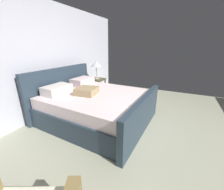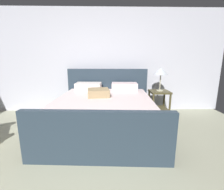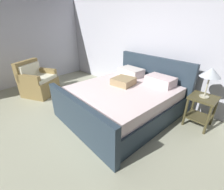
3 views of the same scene
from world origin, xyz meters
name	(u,v)px [view 3 (image 3 of 3)]	position (x,y,z in m)	size (l,w,h in m)	color
ground_plane	(50,147)	(0.00, 0.00, -0.01)	(6.26, 5.50, 0.02)	#A3A58A
wall_back	(152,46)	(0.00, 2.81, 1.26)	(6.38, 0.12, 2.52)	silver
bed	(124,100)	(0.20, 1.57, 0.34)	(2.04, 2.27, 1.09)	#293845
nightstand_right	(201,107)	(1.47, 2.28, 0.40)	(0.44, 0.44, 0.60)	#484125
table_lamp_right	(211,73)	(1.47, 2.28, 1.04)	(0.33, 0.33, 0.54)	#B7B293
armchair	(38,82)	(-2.08, 0.71, 0.35)	(0.97, 0.97, 0.90)	olive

